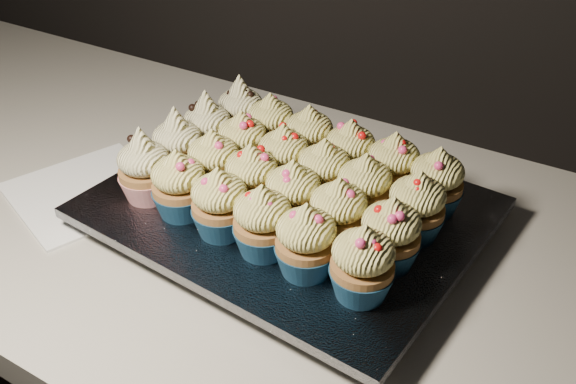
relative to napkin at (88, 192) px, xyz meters
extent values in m
cube|color=beige|center=(0.29, 0.08, -0.02)|extent=(2.44, 0.64, 0.04)
cube|color=white|center=(0.00, 0.00, 0.00)|extent=(0.23, 0.23, 0.00)
cube|color=black|center=(0.26, 0.07, 0.01)|extent=(0.42, 0.33, 0.02)
cube|color=silver|center=(0.26, 0.07, 0.03)|extent=(0.45, 0.37, 0.01)
cone|color=#AD1821|center=(0.11, 0.00, 0.05)|extent=(0.06, 0.06, 0.03)
ellipsoid|color=beige|center=(0.11, 0.00, 0.09)|extent=(0.06, 0.06, 0.04)
cone|color=beige|center=(0.11, 0.00, 0.11)|extent=(0.03, 0.03, 0.03)
cone|color=navy|center=(0.17, -0.01, 0.05)|extent=(0.06, 0.06, 0.03)
ellipsoid|color=#F9EB7D|center=(0.17, -0.01, 0.09)|extent=(0.06, 0.06, 0.04)
cone|color=#F9EB7D|center=(0.17, -0.01, 0.11)|extent=(0.03, 0.03, 0.02)
cone|color=navy|center=(0.23, -0.01, 0.05)|extent=(0.06, 0.06, 0.03)
ellipsoid|color=#F9EB7D|center=(0.23, -0.01, 0.09)|extent=(0.06, 0.06, 0.04)
cone|color=#F9EB7D|center=(0.23, -0.01, 0.11)|extent=(0.03, 0.03, 0.02)
cone|color=navy|center=(0.28, -0.02, 0.05)|extent=(0.06, 0.06, 0.03)
ellipsoid|color=#F9EB7D|center=(0.28, -0.02, 0.09)|extent=(0.06, 0.06, 0.04)
cone|color=#F9EB7D|center=(0.28, -0.02, 0.11)|extent=(0.03, 0.03, 0.02)
cone|color=navy|center=(0.34, -0.02, 0.05)|extent=(0.06, 0.06, 0.03)
ellipsoid|color=#F9EB7D|center=(0.34, -0.02, 0.09)|extent=(0.06, 0.06, 0.04)
cone|color=#F9EB7D|center=(0.34, -0.02, 0.11)|extent=(0.03, 0.03, 0.02)
cone|color=navy|center=(0.40, -0.02, 0.05)|extent=(0.06, 0.06, 0.03)
ellipsoid|color=#F9EB7D|center=(0.40, -0.02, 0.09)|extent=(0.06, 0.06, 0.04)
cone|color=#F9EB7D|center=(0.40, -0.02, 0.11)|extent=(0.03, 0.03, 0.02)
cone|color=#AD1821|center=(0.11, 0.06, 0.05)|extent=(0.06, 0.06, 0.03)
ellipsoid|color=beige|center=(0.11, 0.06, 0.09)|extent=(0.06, 0.06, 0.04)
cone|color=beige|center=(0.11, 0.06, 0.11)|extent=(0.03, 0.03, 0.03)
cone|color=navy|center=(0.17, 0.05, 0.05)|extent=(0.06, 0.06, 0.03)
ellipsoid|color=#F9EB7D|center=(0.17, 0.05, 0.09)|extent=(0.06, 0.06, 0.04)
cone|color=#F9EB7D|center=(0.17, 0.05, 0.11)|extent=(0.03, 0.03, 0.02)
cone|color=navy|center=(0.23, 0.05, 0.05)|extent=(0.06, 0.06, 0.03)
ellipsoid|color=#F9EB7D|center=(0.23, 0.05, 0.09)|extent=(0.06, 0.06, 0.04)
cone|color=#F9EB7D|center=(0.23, 0.05, 0.11)|extent=(0.03, 0.03, 0.02)
cone|color=navy|center=(0.29, 0.04, 0.05)|extent=(0.06, 0.06, 0.03)
ellipsoid|color=#F9EB7D|center=(0.29, 0.04, 0.09)|extent=(0.06, 0.06, 0.04)
cone|color=#F9EB7D|center=(0.29, 0.04, 0.11)|extent=(0.03, 0.03, 0.02)
cone|color=navy|center=(0.34, 0.04, 0.05)|extent=(0.06, 0.06, 0.03)
ellipsoid|color=#F9EB7D|center=(0.34, 0.04, 0.09)|extent=(0.06, 0.06, 0.04)
cone|color=#F9EB7D|center=(0.34, 0.04, 0.11)|extent=(0.03, 0.03, 0.02)
cone|color=navy|center=(0.40, 0.03, 0.05)|extent=(0.06, 0.06, 0.03)
ellipsoid|color=#F9EB7D|center=(0.40, 0.03, 0.09)|extent=(0.06, 0.06, 0.04)
cone|color=#F9EB7D|center=(0.40, 0.03, 0.11)|extent=(0.03, 0.03, 0.02)
cone|color=#AD1821|center=(0.11, 0.11, 0.05)|extent=(0.06, 0.06, 0.03)
ellipsoid|color=beige|center=(0.11, 0.11, 0.09)|extent=(0.06, 0.06, 0.04)
cone|color=beige|center=(0.11, 0.11, 0.11)|extent=(0.03, 0.03, 0.03)
cone|color=navy|center=(0.17, 0.11, 0.05)|extent=(0.06, 0.06, 0.03)
ellipsoid|color=#F9EB7D|center=(0.17, 0.11, 0.09)|extent=(0.06, 0.06, 0.04)
cone|color=#F9EB7D|center=(0.17, 0.11, 0.11)|extent=(0.03, 0.03, 0.02)
cone|color=navy|center=(0.23, 0.10, 0.05)|extent=(0.06, 0.06, 0.03)
ellipsoid|color=#F9EB7D|center=(0.23, 0.10, 0.09)|extent=(0.06, 0.06, 0.04)
cone|color=#F9EB7D|center=(0.23, 0.10, 0.11)|extent=(0.03, 0.03, 0.02)
cone|color=navy|center=(0.29, 0.10, 0.05)|extent=(0.06, 0.06, 0.03)
ellipsoid|color=#F9EB7D|center=(0.29, 0.10, 0.09)|extent=(0.06, 0.06, 0.04)
cone|color=#F9EB7D|center=(0.29, 0.10, 0.11)|extent=(0.03, 0.03, 0.02)
cone|color=navy|center=(0.35, 0.09, 0.05)|extent=(0.06, 0.06, 0.03)
ellipsoid|color=#F9EB7D|center=(0.35, 0.09, 0.09)|extent=(0.06, 0.06, 0.04)
cone|color=#F9EB7D|center=(0.35, 0.09, 0.11)|extent=(0.03, 0.03, 0.02)
cone|color=navy|center=(0.41, 0.09, 0.05)|extent=(0.06, 0.06, 0.03)
ellipsoid|color=#F9EB7D|center=(0.41, 0.09, 0.09)|extent=(0.06, 0.06, 0.04)
cone|color=#F9EB7D|center=(0.41, 0.09, 0.11)|extent=(0.03, 0.03, 0.02)
cone|color=#AD1821|center=(0.12, 0.17, 0.05)|extent=(0.06, 0.06, 0.03)
ellipsoid|color=beige|center=(0.12, 0.17, 0.09)|extent=(0.06, 0.06, 0.04)
cone|color=beige|center=(0.12, 0.17, 0.11)|extent=(0.03, 0.03, 0.03)
cone|color=navy|center=(0.18, 0.17, 0.05)|extent=(0.06, 0.06, 0.03)
ellipsoid|color=#F9EB7D|center=(0.18, 0.17, 0.09)|extent=(0.06, 0.06, 0.04)
cone|color=#F9EB7D|center=(0.18, 0.17, 0.11)|extent=(0.03, 0.03, 0.02)
cone|color=navy|center=(0.24, 0.16, 0.05)|extent=(0.06, 0.06, 0.03)
ellipsoid|color=#F9EB7D|center=(0.24, 0.16, 0.09)|extent=(0.06, 0.06, 0.04)
cone|color=#F9EB7D|center=(0.24, 0.16, 0.11)|extent=(0.03, 0.03, 0.02)
cone|color=navy|center=(0.30, 0.16, 0.05)|extent=(0.06, 0.06, 0.03)
ellipsoid|color=#F9EB7D|center=(0.30, 0.16, 0.09)|extent=(0.06, 0.06, 0.04)
cone|color=#F9EB7D|center=(0.30, 0.16, 0.11)|extent=(0.03, 0.03, 0.02)
cone|color=navy|center=(0.35, 0.15, 0.05)|extent=(0.06, 0.06, 0.03)
ellipsoid|color=#F9EB7D|center=(0.35, 0.15, 0.09)|extent=(0.06, 0.06, 0.04)
cone|color=#F9EB7D|center=(0.35, 0.15, 0.11)|extent=(0.03, 0.03, 0.02)
cone|color=navy|center=(0.41, 0.15, 0.05)|extent=(0.06, 0.06, 0.03)
ellipsoid|color=#F9EB7D|center=(0.41, 0.15, 0.09)|extent=(0.06, 0.06, 0.04)
cone|color=#F9EB7D|center=(0.41, 0.15, 0.11)|extent=(0.03, 0.03, 0.02)
camera|label=1|loc=(0.58, -0.45, 0.46)|focal=40.00mm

